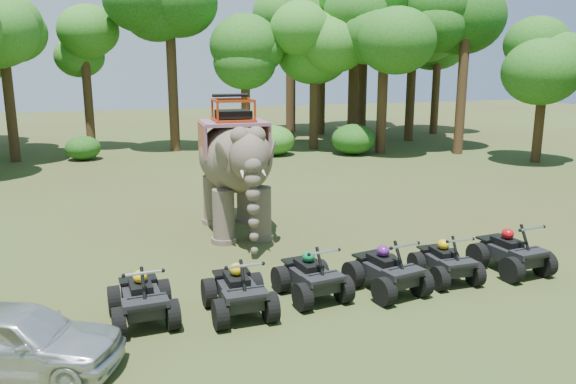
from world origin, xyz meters
The scene contains 25 objects.
ground centered at (0.00, 0.00, 0.00)m, with size 110.00×110.00×0.00m, color #47381E.
elephant centered at (-0.65, 4.32, 2.13)m, with size 2.23×5.07×4.26m, color brown, non-canonical shape.
parked_car centered at (-6.25, -2.54, 0.61)m, with size 1.44×3.58×1.22m, color silver.
atv_0 centered at (-4.05, -1.27, 0.65)m, with size 1.28×1.76×1.30m, color black, non-canonical shape.
atv_1 centered at (-2.09, -1.57, 0.66)m, with size 1.30×1.79×1.32m, color black, non-canonical shape.
atv_2 centered at (-0.30, -1.27, 0.65)m, with size 1.27×1.74×1.29m, color black, non-canonical shape.
atv_3 centered at (1.46, -1.56, 0.67)m, with size 1.32×1.80×1.34m, color black, non-canonical shape.
atv_4 centered at (3.18, -1.40, 0.61)m, with size 1.20×1.65×1.22m, color black, non-canonical shape.
atv_5 centered at (5.09, -1.46, 0.67)m, with size 1.33×1.82×1.35m, color black, non-canonical shape.
tree_0 centered at (0.00, 21.84, 4.76)m, with size 6.66×6.66×9.51m, color #195114, non-canonical shape.
tree_1 centered at (3.94, 19.90, 3.83)m, with size 5.36×5.36×7.65m, color #195114, non-canonical shape.
tree_2 centered at (8.24, 19.81, 4.27)m, with size 5.97×5.97×8.54m, color #195114, non-canonical shape.
tree_3 centered at (11.37, 16.95, 4.77)m, with size 6.67×6.67×9.53m, color #195114, non-canonical shape.
tree_4 centered at (15.54, 15.20, 4.42)m, with size 6.18×6.18×8.83m, color #195114, non-canonical shape.
tree_5 centered at (17.84, 11.46, 3.37)m, with size 4.71×4.71×6.73m, color #195114, non-canonical shape.
tree_27 centered at (-8.75, 20.91, 3.86)m, with size 5.40×5.40×7.71m, color #195114, non-canonical shape.
tree_28 centered at (-4.80, 23.80, 3.76)m, with size 5.26×5.26×7.51m, color #195114, non-canonical shape.
tree_30 centered at (11.42, 21.01, 4.86)m, with size 6.80×6.80×9.72m, color #195114, non-canonical shape.
tree_31 centered at (15.90, 29.84, 4.44)m, with size 6.22×6.22×8.89m, color #195114, non-canonical shape.
tree_32 centered at (13.24, 23.23, 5.23)m, with size 7.32×7.32×10.45m, color #195114, non-canonical shape.
tree_36 centered at (8.33, 24.40, 4.71)m, with size 6.59×6.59×9.41m, color #195114, non-canonical shape.
tree_37 centered at (15.88, 21.23, 5.16)m, with size 7.22×7.22×10.31m, color #195114, non-canonical shape.
tree_40 centered at (10.00, 28.74, 4.84)m, with size 6.78×6.78×9.68m, color #195114, non-canonical shape.
tree_41 centered at (11.51, 26.47, 4.48)m, with size 6.27×6.27×8.95m, color #195114, non-canonical shape.
tree_42 centered at (19.76, 24.07, 4.62)m, with size 6.47×6.47×9.25m, color #195114, non-canonical shape.
Camera 1 is at (-4.78, -12.38, 5.21)m, focal length 35.00 mm.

